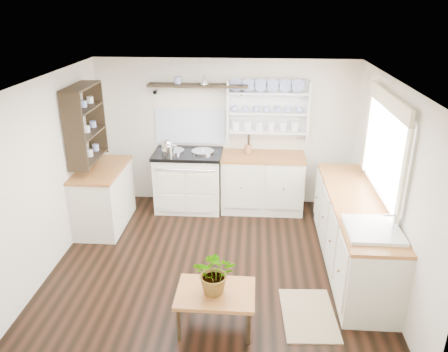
# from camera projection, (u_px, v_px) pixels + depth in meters

# --- Properties ---
(floor) EXTENTS (4.00, 3.80, 0.01)m
(floor) POSITION_uv_depth(u_px,v_px,m) (215.00, 263.00, 5.55)
(floor) COLOR black
(floor) RESTS_ON ground
(wall_back) EXTENTS (4.00, 0.02, 2.30)m
(wall_back) POSITION_uv_depth(u_px,v_px,m) (225.00, 133.00, 6.87)
(wall_back) COLOR silver
(wall_back) RESTS_ON ground
(wall_right) EXTENTS (0.02, 3.80, 2.30)m
(wall_right) POSITION_uv_depth(u_px,v_px,m) (388.00, 185.00, 4.98)
(wall_right) COLOR silver
(wall_right) RESTS_ON ground
(wall_left) EXTENTS (0.02, 3.80, 2.30)m
(wall_left) POSITION_uv_depth(u_px,v_px,m) (49.00, 175.00, 5.24)
(wall_left) COLOR silver
(wall_left) RESTS_ON ground
(ceiling) EXTENTS (4.00, 3.80, 0.01)m
(ceiling) POSITION_uv_depth(u_px,v_px,m) (213.00, 81.00, 4.68)
(ceiling) COLOR white
(ceiling) RESTS_ON wall_back
(window) EXTENTS (0.08, 1.55, 1.22)m
(window) POSITION_uv_depth(u_px,v_px,m) (385.00, 146.00, 4.97)
(window) COLOR white
(window) RESTS_ON wall_right
(aga_cooker) EXTENTS (1.05, 0.73, 0.96)m
(aga_cooker) POSITION_uv_depth(u_px,v_px,m) (189.00, 180.00, 6.85)
(aga_cooker) COLOR white
(aga_cooker) RESTS_ON floor
(back_cabinets) EXTENTS (1.27, 0.63, 0.90)m
(back_cabinets) POSITION_uv_depth(u_px,v_px,m) (262.00, 182.00, 6.81)
(back_cabinets) COLOR beige
(back_cabinets) RESTS_ON floor
(right_cabinets) EXTENTS (0.62, 2.43, 0.90)m
(right_cabinets) POSITION_uv_depth(u_px,v_px,m) (353.00, 232.00, 5.36)
(right_cabinets) COLOR beige
(right_cabinets) RESTS_ON floor
(belfast_sink) EXTENTS (0.55, 0.60, 0.45)m
(belfast_sink) POSITION_uv_depth(u_px,v_px,m) (371.00, 240.00, 4.54)
(belfast_sink) COLOR white
(belfast_sink) RESTS_ON right_cabinets
(left_cabinets) EXTENTS (0.62, 1.13, 0.90)m
(left_cabinets) POSITION_uv_depth(u_px,v_px,m) (104.00, 196.00, 6.32)
(left_cabinets) COLOR beige
(left_cabinets) RESTS_ON floor
(plate_rack) EXTENTS (1.20, 0.22, 0.90)m
(plate_rack) POSITION_uv_depth(u_px,v_px,m) (268.00, 109.00, 6.64)
(plate_rack) COLOR white
(plate_rack) RESTS_ON wall_back
(high_shelf) EXTENTS (1.50, 0.29, 0.16)m
(high_shelf) POSITION_uv_depth(u_px,v_px,m) (198.00, 86.00, 6.49)
(high_shelf) COLOR black
(high_shelf) RESTS_ON wall_back
(left_shelving) EXTENTS (0.28, 0.80, 1.05)m
(left_shelving) POSITION_uv_depth(u_px,v_px,m) (85.00, 123.00, 5.91)
(left_shelving) COLOR black
(left_shelving) RESTS_ON wall_left
(kettle) EXTENTS (0.19, 0.19, 0.23)m
(kettle) POSITION_uv_depth(u_px,v_px,m) (168.00, 147.00, 6.55)
(kettle) COLOR silver
(kettle) RESTS_ON aga_cooker
(utensil_crock) EXTENTS (0.10, 0.10, 0.12)m
(utensil_crock) POSITION_uv_depth(u_px,v_px,m) (248.00, 149.00, 6.71)
(utensil_crock) COLOR #A6653D
(utensil_crock) RESTS_ON back_cabinets
(center_table) EXTENTS (0.78, 0.56, 0.42)m
(center_table) POSITION_uv_depth(u_px,v_px,m) (216.00, 295.00, 4.36)
(center_table) COLOR brown
(center_table) RESTS_ON floor
(potted_plant) EXTENTS (0.42, 0.37, 0.46)m
(potted_plant) POSITION_uv_depth(u_px,v_px,m) (215.00, 272.00, 4.25)
(potted_plant) COLOR #3F7233
(potted_plant) RESTS_ON center_table
(floor_rug) EXTENTS (0.59, 0.88, 0.02)m
(floor_rug) POSITION_uv_depth(u_px,v_px,m) (308.00, 315.00, 4.64)
(floor_rug) COLOR #9E825C
(floor_rug) RESTS_ON floor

